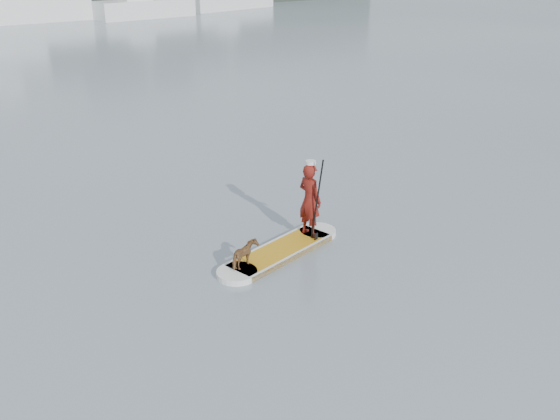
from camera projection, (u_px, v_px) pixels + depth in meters
ground at (380, 352)px, 9.86m from camera, size 140.00×140.00×0.00m
paddleboard at (280, 252)px, 12.91m from camera, size 3.23×1.39×0.12m
paddler at (310, 200)px, 13.21m from camera, size 0.47×0.64×1.61m
white_cap at (311, 162)px, 12.88m from camera, size 0.22×0.22×0.07m
dog at (245, 255)px, 12.08m from camera, size 0.69×0.51×0.53m
paddle at (317, 210)px, 13.02m from camera, size 0.10×0.30×2.00m
sailboat_e at (144, 7)px, 51.44m from camera, size 8.23×3.07×11.75m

